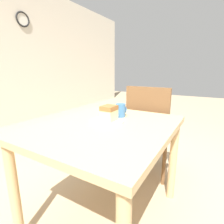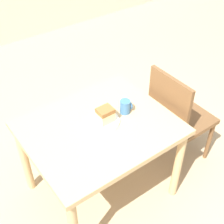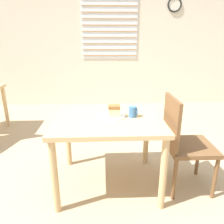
# 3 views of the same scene
# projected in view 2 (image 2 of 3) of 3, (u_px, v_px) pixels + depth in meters

# --- Properties ---
(ground_plane) EXTENTS (14.00, 14.00, 0.00)m
(ground_plane) POSITION_uv_depth(u_px,v_px,m) (121.00, 194.00, 2.55)
(ground_plane) COLOR tan
(dining_table_near) EXTENTS (1.00, 0.84, 0.72)m
(dining_table_near) POSITION_uv_depth(u_px,v_px,m) (100.00, 136.00, 2.19)
(dining_table_near) COLOR tan
(dining_table_near) RESTS_ON ground_plane
(chair_near_window) EXTENTS (0.43, 0.43, 0.93)m
(chair_near_window) POSITION_uv_depth(u_px,v_px,m) (177.00, 116.00, 2.53)
(chair_near_window) COLOR brown
(chair_near_window) RESTS_ON ground_plane
(plate) EXTENTS (0.23, 0.23, 0.01)m
(plate) POSITION_uv_depth(u_px,v_px,m) (103.00, 121.00, 2.15)
(plate) COLOR white
(plate) RESTS_ON dining_table_near
(cake_slice) EXTENTS (0.11, 0.09, 0.11)m
(cake_slice) POSITION_uv_depth(u_px,v_px,m) (105.00, 115.00, 2.11)
(cake_slice) COLOR beige
(cake_slice) RESTS_ON plate
(coffee_mug) EXTENTS (0.08, 0.08, 0.10)m
(coffee_mug) POSITION_uv_depth(u_px,v_px,m) (126.00, 106.00, 2.20)
(coffee_mug) COLOR teal
(coffee_mug) RESTS_ON dining_table_near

